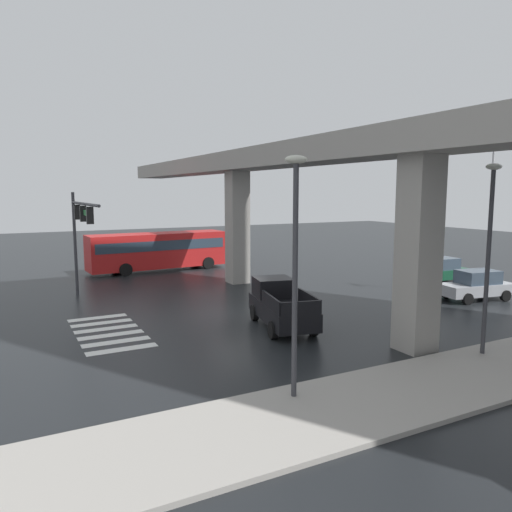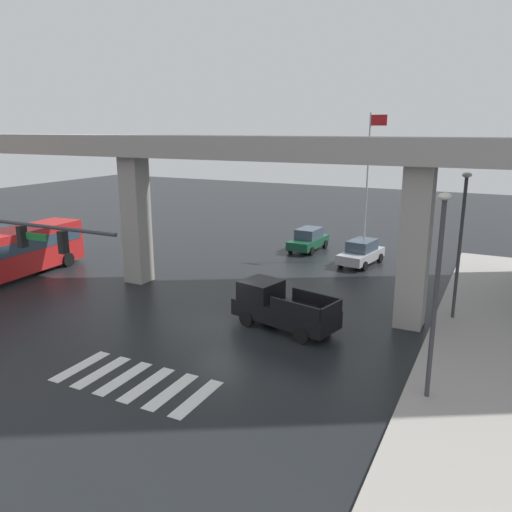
% 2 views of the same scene
% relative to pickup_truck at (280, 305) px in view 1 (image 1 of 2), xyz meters
% --- Properties ---
extents(ground_plane, '(120.00, 120.00, 0.00)m').
position_rel_pickup_truck_xyz_m(ground_plane, '(-2.67, -0.99, -0.99)').
color(ground_plane, black).
extents(crosswalk_stripes, '(6.05, 2.80, 0.01)m').
position_rel_pickup_truck_xyz_m(crosswalk_stripes, '(-2.67, -7.32, -0.98)').
color(crosswalk_stripes, silver).
rests_on(crosswalk_stripes, ground).
extents(elevated_overpass, '(59.57, 2.56, 8.82)m').
position_rel_pickup_truck_xyz_m(elevated_overpass, '(-2.67, 2.95, 6.68)').
color(elevated_overpass, '#9E9991').
rests_on(elevated_overpass, ground).
extents(sidewalk_east, '(4.00, 36.00, 0.15)m').
position_rel_pickup_truck_xyz_m(sidewalk_east, '(8.49, 1.01, -0.91)').
color(sidewalk_east, '#9E9991').
rests_on(sidewalk_east, ground).
extents(pickup_truck, '(5.39, 2.98, 2.08)m').
position_rel_pickup_truck_xyz_m(pickup_truck, '(0.00, 0.00, 0.00)').
color(pickup_truck, black).
rests_on(pickup_truck, ground).
extents(city_bus, '(3.26, 10.93, 2.99)m').
position_rel_pickup_truck_xyz_m(city_bus, '(-18.39, -0.42, 0.73)').
color(city_bus, red).
rests_on(city_bus, ground).
extents(sedan_silver, '(2.47, 4.53, 1.72)m').
position_rel_pickup_truck_xyz_m(sedan_silver, '(0.46, 12.90, -0.14)').
color(sedan_silver, '#A8AAAF').
rests_on(sedan_silver, ground).
extents(sedan_dark_green, '(2.15, 4.39, 1.72)m').
position_rel_pickup_truck_xyz_m(sedan_dark_green, '(-4.31, 15.20, -0.14)').
color(sedan_dark_green, '#14472D').
rests_on(sedan_dark_green, ground).
extents(traffic_signal_mast, '(8.69, 0.32, 6.20)m').
position_rel_pickup_truck_xyz_m(traffic_signal_mast, '(-8.92, -7.45, 3.56)').
color(traffic_signal_mast, '#38383D').
rests_on(traffic_signal_mast, ground).
extents(street_lamp_near_corner, '(0.44, 0.70, 7.24)m').
position_rel_pickup_truck_xyz_m(street_lamp_near_corner, '(7.29, -3.80, 3.57)').
color(street_lamp_near_corner, '#38383D').
rests_on(street_lamp_near_corner, ground).
extents(street_lamp_mid_block, '(0.44, 0.70, 7.24)m').
position_rel_pickup_truck_xyz_m(street_lamp_mid_block, '(7.29, 4.60, 3.57)').
color(street_lamp_mid_block, '#38383D').
rests_on(street_lamp_mid_block, ground).
extents(flagpole, '(1.16, 0.12, 10.22)m').
position_rel_pickup_truck_xyz_m(flagpole, '(0.46, 13.80, 4.92)').
color(flagpole, silver).
rests_on(flagpole, ground).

